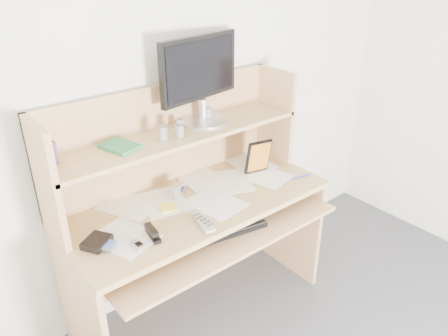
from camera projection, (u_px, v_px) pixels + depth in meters
back_wall at (159, 93)px, 2.26m from camera, size 3.60×0.04×2.50m
desk at (190, 203)px, 2.34m from camera, size 1.40×0.70×1.30m
paper_clutter at (198, 200)px, 2.26m from camera, size 1.32×0.54×0.01m
keyboard at (221, 228)px, 2.18m from camera, size 0.48×0.24×0.03m
tv_remote at (203, 222)px, 2.05m from camera, size 0.09×0.18×0.02m
flip_phone at (138, 244)px, 1.90m from camera, size 0.05×0.08×0.02m
stapler at (153, 232)px, 1.96m from camera, size 0.06×0.13×0.04m
wallet at (97, 242)px, 1.90m from camera, size 0.15×0.14×0.03m
sticky_note_pad at (168, 208)px, 2.19m from camera, size 0.11×0.11×0.01m
digital_camera at (178, 190)px, 2.29m from camera, size 0.10×0.07×0.06m
game_case at (258, 157)px, 2.48m from camera, size 0.15×0.05×0.21m
blue_pen at (301, 176)px, 2.47m from camera, size 0.13×0.03×0.01m
card_box at (48, 154)px, 1.86m from camera, size 0.07×0.02×0.10m
shelf_book at (120, 146)px, 2.04m from camera, size 0.17×0.20×0.02m
chip_stack_a at (179, 131)px, 2.15m from camera, size 0.06×0.06×0.06m
chip_stack_b at (163, 134)px, 2.11m from camera, size 0.06×0.06×0.07m
chip_stack_c at (180, 124)px, 2.26m from camera, size 0.05×0.05×0.05m
chip_stack_d at (208, 114)px, 2.35m from camera, size 0.05×0.05×0.07m
monitor at (200, 77)px, 2.26m from camera, size 0.52×0.26×0.45m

